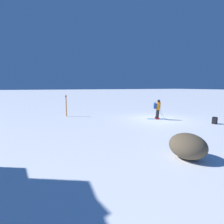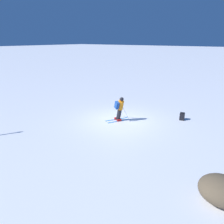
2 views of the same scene
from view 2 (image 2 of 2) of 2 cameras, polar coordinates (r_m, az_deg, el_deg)
name	(u,v)px [view 2 (image 2 of 2)]	position (r m, az deg, el deg)	size (l,w,h in m)	color
ground_plane	(119,121)	(13.88, 1.92, -2.26)	(300.00, 300.00, 0.00)	white
skier	(120,108)	(13.40, 2.01, 1.05)	(1.39, 1.61, 1.67)	#1E7AC6
spare_backpack	(182,116)	(14.59, 17.84, -1.11)	(0.35, 0.29, 0.50)	black
exposed_boulder_0	(222,191)	(7.96, 26.79, -17.85)	(1.43, 1.22, 0.93)	brown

